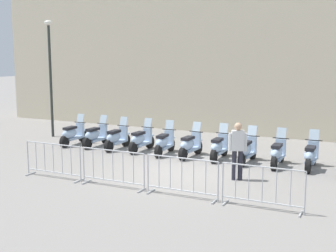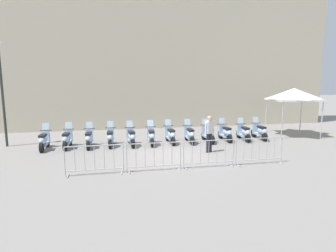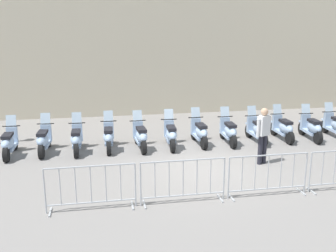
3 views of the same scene
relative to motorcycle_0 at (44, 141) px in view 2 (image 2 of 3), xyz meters
name	(u,v)px [view 2 (image 2 of 3)]	position (x,y,z in m)	size (l,w,h in m)	color
ground_plane	(170,155)	(6.07, -1.19, -0.45)	(120.00, 120.00, 0.00)	gray
building_facade	(145,39)	(4.67, 7.33, 5.90)	(28.00, 2.40, 12.71)	beige
motorcycle_0	(44,141)	(0.00, 0.00, 0.00)	(0.64, 1.72, 1.24)	black
motorcycle_1	(67,139)	(1.02, 0.29, 0.00)	(0.58, 1.72, 1.24)	black
motorcycle_2	(89,139)	(2.07, 0.37, 0.00)	(0.63, 1.72, 1.24)	black
motorcycle_3	(110,138)	(3.10, 0.63, 0.00)	(0.59, 1.72, 1.24)	black
motorcycle_4	(131,137)	(4.16, 0.68, 0.00)	(0.71, 1.71, 1.24)	black
motorcycle_5	(151,136)	(5.19, 0.86, 0.00)	(0.57, 1.73, 1.24)	black
motorcycle_6	(171,135)	(6.22, 1.15, 0.00)	(0.67, 1.71, 1.24)	black
motorcycle_7	(190,135)	(7.27, 1.25, 0.00)	(0.60, 1.72, 1.24)	black
motorcycle_8	(208,134)	(8.31, 1.39, 0.00)	(0.66, 1.72, 1.24)	black
motorcycle_9	(226,133)	(9.33, 1.67, 0.00)	(0.64, 1.72, 1.24)	black
motorcycle_10	(244,133)	(10.39, 1.70, 0.00)	(0.57, 1.73, 1.24)	black
motorcycle_11	(260,132)	(11.41, 1.99, 0.00)	(0.61, 1.72, 1.24)	black
barrier_segment_0	(95,160)	(3.27, -3.83, 0.07)	(2.02, 0.74, 1.07)	#B2B5B7
barrier_segment_1	(154,157)	(5.37, -3.49, 0.07)	(2.02, 0.74, 1.07)	#B2B5B7
barrier_segment_2	(209,154)	(7.46, -3.15, 0.07)	(2.02, 0.74, 1.07)	#B2B5B7
barrier_segment_3	(259,151)	(9.56, -2.80, 0.07)	(2.02, 0.74, 1.07)	#B2B5B7
street_lamp	(1,84)	(-2.21, 0.83, 2.73)	(0.36, 0.36, 5.21)	#2D332D
officer_near_row_end	(209,132)	(7.92, -0.83, 0.53)	(0.48, 0.38, 1.73)	#23232D
canopy_tent	(294,95)	(13.88, 3.22, 2.06)	(2.60, 2.60, 2.91)	silver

